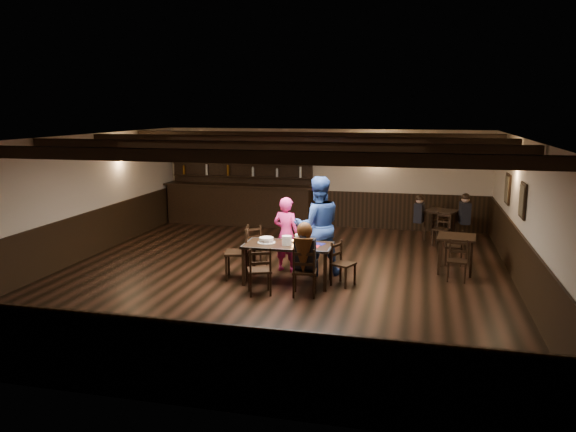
% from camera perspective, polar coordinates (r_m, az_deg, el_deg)
% --- Properties ---
extents(ground, '(10.00, 10.00, 0.00)m').
position_cam_1_polar(ground, '(11.10, -0.99, -6.14)').
color(ground, black).
rests_on(ground, ground).
extents(room_shell, '(9.02, 10.02, 2.71)m').
position_cam_1_polar(room_shell, '(10.75, -0.93, 2.85)').
color(room_shell, beige).
rests_on(room_shell, ground).
extents(dining_table, '(1.66, 0.84, 0.75)m').
position_cam_1_polar(dining_table, '(10.51, 0.01, -3.27)').
color(dining_table, black).
rests_on(dining_table, ground).
extents(chair_near_left, '(0.52, 0.51, 0.87)m').
position_cam_1_polar(chair_near_left, '(9.88, -2.88, -5.24)').
color(chair_near_left, black).
rests_on(chair_near_left, ground).
extents(chair_near_right, '(0.45, 0.44, 0.88)m').
position_cam_1_polar(chair_near_right, '(9.78, 1.66, -5.35)').
color(chair_near_right, black).
rests_on(chair_near_right, ground).
extents(chair_end_left, '(0.55, 0.56, 1.02)m').
position_cam_1_polar(chair_end_left, '(10.86, -4.72, -3.30)').
color(chair_end_left, black).
rests_on(chair_end_left, ground).
extents(chair_end_right, '(0.49, 0.50, 0.82)m').
position_cam_1_polar(chair_end_right, '(10.51, 5.31, -4.43)').
color(chair_end_right, black).
rests_on(chair_end_right, ground).
extents(chair_far_pushed, '(0.52, 0.52, 0.80)m').
position_cam_1_polar(chair_far_pushed, '(11.89, -3.36, -2.65)').
color(chair_far_pushed, black).
rests_on(chair_far_pushed, ground).
extents(woman_pink, '(0.63, 0.49, 1.52)m').
position_cam_1_polar(woman_pink, '(11.25, -0.18, -1.89)').
color(woman_pink, '#FF358C').
rests_on(woman_pink, ground).
extents(man_blue, '(1.16, 1.04, 1.96)m').
position_cam_1_polar(man_blue, '(11.03, 3.03, -1.01)').
color(man_blue, navy).
rests_on(man_blue, ground).
extents(seated_person, '(0.37, 0.55, 0.89)m').
position_cam_1_polar(seated_person, '(9.74, 1.69, -3.30)').
color(seated_person, black).
rests_on(seated_person, ground).
extents(cake, '(0.34, 0.34, 0.10)m').
position_cam_1_polar(cake, '(10.60, -2.21, -2.48)').
color(cake, white).
rests_on(cake, dining_table).
extents(plate_stack_a, '(0.18, 0.18, 0.17)m').
position_cam_1_polar(plate_stack_a, '(10.42, -0.11, -2.48)').
color(plate_stack_a, white).
rests_on(plate_stack_a, dining_table).
extents(plate_stack_b, '(0.16, 0.16, 0.19)m').
position_cam_1_polar(plate_stack_b, '(10.49, 1.15, -2.35)').
color(plate_stack_b, white).
rests_on(plate_stack_b, dining_table).
extents(tea_light, '(0.06, 0.06, 0.06)m').
position_cam_1_polar(tea_light, '(10.62, 0.48, -2.58)').
color(tea_light, '#A5A8AD').
rests_on(tea_light, dining_table).
extents(salt_shaker, '(0.03, 0.03, 0.08)m').
position_cam_1_polar(salt_shaker, '(10.35, 1.98, -2.86)').
color(salt_shaker, silver).
rests_on(salt_shaker, dining_table).
extents(pepper_shaker, '(0.03, 0.03, 0.08)m').
position_cam_1_polar(pepper_shaker, '(10.32, 2.16, -2.88)').
color(pepper_shaker, '#A5A8AD').
rests_on(pepper_shaker, dining_table).
extents(drink_glass, '(0.07, 0.07, 0.12)m').
position_cam_1_polar(drink_glass, '(10.53, 1.47, -2.51)').
color(drink_glass, silver).
rests_on(drink_glass, dining_table).
extents(menu_red, '(0.30, 0.22, 0.00)m').
position_cam_1_polar(menu_red, '(10.35, 2.34, -3.07)').
color(menu_red, maroon).
rests_on(menu_red, dining_table).
extents(menu_blue, '(0.31, 0.26, 0.00)m').
position_cam_1_polar(menu_blue, '(10.54, 3.02, -2.82)').
color(menu_blue, '#101050').
rests_on(menu_blue, dining_table).
extents(bar_counter, '(4.30, 0.70, 2.20)m').
position_cam_1_polar(bar_counter, '(16.00, -4.91, 1.76)').
color(bar_counter, black).
rests_on(bar_counter, ground).
extents(back_table_a, '(0.79, 0.79, 0.75)m').
position_cam_1_polar(back_table_a, '(11.70, 16.73, -2.46)').
color(back_table_a, black).
rests_on(back_table_a, ground).
extents(back_table_b, '(0.95, 0.95, 0.75)m').
position_cam_1_polar(back_table_b, '(14.52, 15.30, 0.14)').
color(back_table_b, black).
rests_on(back_table_b, ground).
extents(bg_patron_left, '(0.27, 0.36, 0.68)m').
position_cam_1_polar(bg_patron_left, '(14.25, 13.19, 0.72)').
color(bg_patron_left, black).
rests_on(bg_patron_left, ground).
extents(bg_patron_right, '(0.27, 0.39, 0.76)m').
position_cam_1_polar(bg_patron_right, '(14.35, 17.54, 0.72)').
color(bg_patron_right, black).
rests_on(bg_patron_right, ground).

